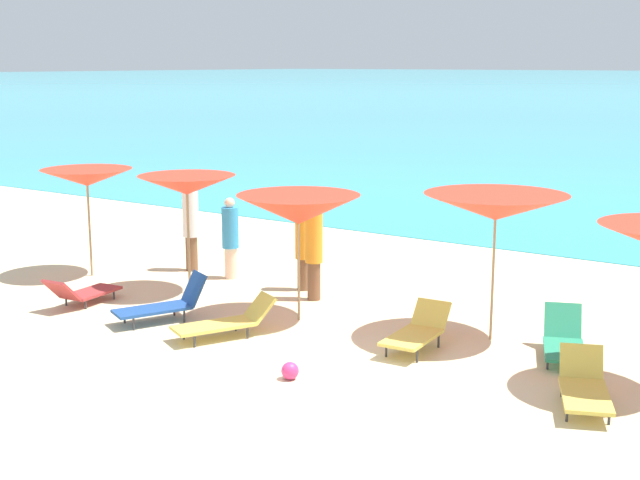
{
  "coord_description": "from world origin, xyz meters",
  "views": [
    {
      "loc": [
        6.83,
        -9.11,
        4.37
      ],
      "look_at": [
        -1.92,
        3.66,
        1.2
      ],
      "focal_mm": 48.94,
      "sensor_mm": 36.0,
      "label": 1
    }
  ],
  "objects_px": {
    "lounge_chair_3": "(417,331)",
    "beach_ball": "(290,371)",
    "lounge_chair_4": "(584,386)",
    "beachgoer_4": "(230,236)",
    "umbrella_2": "(298,210)",
    "umbrella_1": "(187,185)",
    "beachgoer_2": "(314,247)",
    "lounge_chair_1": "(564,340)",
    "beachgoer_1": "(191,223)",
    "umbrella_3": "(496,207)",
    "umbrella_0": "(87,178)",
    "lounge_chair_0": "(165,303)",
    "lounge_chair_2": "(82,292)",
    "lounge_chair_5": "(226,321)",
    "beachgoer_3": "(303,246)"
  },
  "relations": [
    {
      "from": "beachgoer_1",
      "to": "beachgoer_4",
      "type": "xyz_separation_m",
      "value": [
        1.14,
        -0.06,
        -0.15
      ]
    },
    {
      "from": "umbrella_3",
      "to": "lounge_chair_4",
      "type": "xyz_separation_m",
      "value": [
        2.12,
        -1.89,
        -1.89
      ]
    },
    {
      "from": "beach_ball",
      "to": "beachgoer_2",
      "type": "bearing_deg",
      "value": 120.24
    },
    {
      "from": "lounge_chair_4",
      "to": "beachgoer_4",
      "type": "xyz_separation_m",
      "value": [
        -8.17,
        2.64,
        0.62
      ]
    },
    {
      "from": "beachgoer_2",
      "to": "beach_ball",
      "type": "height_order",
      "value": "beachgoer_2"
    },
    {
      "from": "lounge_chair_0",
      "to": "beachgoer_1",
      "type": "bearing_deg",
      "value": 150.51
    },
    {
      "from": "beachgoer_2",
      "to": "beachgoer_4",
      "type": "distance_m",
      "value": 2.39
    },
    {
      "from": "beachgoer_1",
      "to": "beach_ball",
      "type": "relative_size",
      "value": 7.66
    },
    {
      "from": "umbrella_3",
      "to": "beachgoer_1",
      "type": "bearing_deg",
      "value": 173.59
    },
    {
      "from": "umbrella_1",
      "to": "beach_ball",
      "type": "bearing_deg",
      "value": -31.47
    },
    {
      "from": "umbrella_3",
      "to": "umbrella_0",
      "type": "bearing_deg",
      "value": -175.25
    },
    {
      "from": "umbrella_0",
      "to": "umbrella_2",
      "type": "xyz_separation_m",
      "value": [
        5.43,
        -0.14,
        -0.12
      ]
    },
    {
      "from": "umbrella_1",
      "to": "umbrella_2",
      "type": "bearing_deg",
      "value": -5.4
    },
    {
      "from": "lounge_chair_4",
      "to": "lounge_chair_1",
      "type": "bearing_deg",
      "value": 93.54
    },
    {
      "from": "umbrella_2",
      "to": "lounge_chair_0",
      "type": "bearing_deg",
      "value": -143.73
    },
    {
      "from": "beachgoer_3",
      "to": "lounge_chair_2",
      "type": "bearing_deg",
      "value": -16.02
    },
    {
      "from": "lounge_chair_0",
      "to": "beachgoer_4",
      "type": "xyz_separation_m",
      "value": [
        -1.03,
        2.97,
        0.57
      ]
    },
    {
      "from": "umbrella_0",
      "to": "lounge_chair_3",
      "type": "xyz_separation_m",
      "value": [
        7.86,
        -0.39,
        -1.76
      ]
    },
    {
      "from": "lounge_chair_5",
      "to": "beach_ball",
      "type": "height_order",
      "value": "lounge_chair_5"
    },
    {
      "from": "umbrella_2",
      "to": "lounge_chair_2",
      "type": "height_order",
      "value": "umbrella_2"
    },
    {
      "from": "lounge_chair_1",
      "to": "lounge_chair_2",
      "type": "bearing_deg",
      "value": 172.38
    },
    {
      "from": "lounge_chair_1",
      "to": "beachgoer_1",
      "type": "relative_size",
      "value": 0.8
    },
    {
      "from": "beachgoer_4",
      "to": "lounge_chair_1",
      "type": "bearing_deg",
      "value": 49.81
    },
    {
      "from": "lounge_chair_1",
      "to": "beach_ball",
      "type": "height_order",
      "value": "lounge_chair_1"
    },
    {
      "from": "lounge_chair_4",
      "to": "beachgoer_3",
      "type": "distance_m",
      "value": 6.98
    },
    {
      "from": "lounge_chair_3",
      "to": "beach_ball",
      "type": "height_order",
      "value": "lounge_chair_3"
    },
    {
      "from": "lounge_chair_3",
      "to": "beach_ball",
      "type": "xyz_separation_m",
      "value": [
        -0.85,
        -2.16,
        -0.17
      ]
    },
    {
      "from": "umbrella_1",
      "to": "lounge_chair_4",
      "type": "bearing_deg",
      "value": -9.13
    },
    {
      "from": "umbrella_0",
      "to": "umbrella_3",
      "type": "distance_m",
      "value": 8.63
    },
    {
      "from": "umbrella_0",
      "to": "lounge_chair_1",
      "type": "height_order",
      "value": "umbrella_0"
    },
    {
      "from": "lounge_chair_2",
      "to": "lounge_chair_5",
      "type": "relative_size",
      "value": 0.89
    },
    {
      "from": "umbrella_1",
      "to": "beachgoer_3",
      "type": "xyz_separation_m",
      "value": [
        1.67,
        1.42,
        -1.22
      ]
    },
    {
      "from": "umbrella_3",
      "to": "lounge_chair_1",
      "type": "xyz_separation_m",
      "value": [
        1.26,
        -0.2,
        -1.88
      ]
    },
    {
      "from": "umbrella_3",
      "to": "lounge_chair_5",
      "type": "bearing_deg",
      "value": -147.16
    },
    {
      "from": "lounge_chair_2",
      "to": "beachgoer_4",
      "type": "height_order",
      "value": "beachgoer_4"
    },
    {
      "from": "lounge_chair_3",
      "to": "beachgoer_3",
      "type": "xyz_separation_m",
      "value": [
        -3.55,
        1.93,
        0.57
      ]
    },
    {
      "from": "umbrella_2",
      "to": "beachgoer_4",
      "type": "bearing_deg",
      "value": 150.86
    },
    {
      "from": "umbrella_3",
      "to": "lounge_chair_1",
      "type": "distance_m",
      "value": 2.27
    },
    {
      "from": "umbrella_0",
      "to": "umbrella_1",
      "type": "relative_size",
      "value": 0.98
    },
    {
      "from": "lounge_chair_3",
      "to": "beach_ball",
      "type": "bearing_deg",
      "value": -115.24
    },
    {
      "from": "umbrella_2",
      "to": "lounge_chair_4",
      "type": "relative_size",
      "value": 1.49
    },
    {
      "from": "umbrella_1",
      "to": "umbrella_2",
      "type": "height_order",
      "value": "umbrella_1"
    },
    {
      "from": "beachgoer_4",
      "to": "umbrella_1",
      "type": "bearing_deg",
      "value": -28.6
    },
    {
      "from": "lounge_chair_2",
      "to": "lounge_chair_3",
      "type": "xyz_separation_m",
      "value": [
        6.25,
        1.24,
        0.05
      ]
    },
    {
      "from": "lounge_chair_1",
      "to": "lounge_chair_2",
      "type": "height_order",
      "value": "lounge_chair_1"
    },
    {
      "from": "umbrella_1",
      "to": "beachgoer_2",
      "type": "xyz_separation_m",
      "value": [
        2.25,
        0.95,
        -1.09
      ]
    },
    {
      "from": "lounge_chair_1",
      "to": "beach_ball",
      "type": "relative_size",
      "value": 6.12
    },
    {
      "from": "umbrella_1",
      "to": "lounge_chair_5",
      "type": "height_order",
      "value": "umbrella_1"
    },
    {
      "from": "umbrella_3",
      "to": "lounge_chair_1",
      "type": "relative_size",
      "value": 1.58
    },
    {
      "from": "lounge_chair_0",
      "to": "beachgoer_2",
      "type": "bearing_deg",
      "value": 87.72
    }
  ]
}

